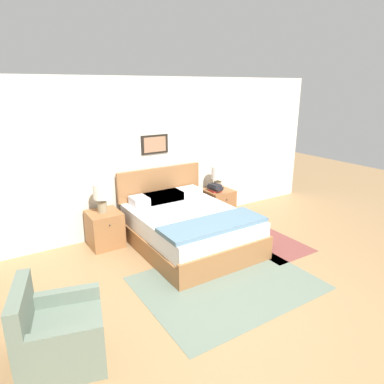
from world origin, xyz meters
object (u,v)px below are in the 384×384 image
at_px(armchair, 58,335).
at_px(table_lamp_by_door, 218,175).
at_px(nightstand_by_door, 218,204).
at_px(table_lamp_near_window, 101,194).
at_px(nightstand_near_window, 105,229).
at_px(bed, 188,227).

height_order(armchair, table_lamp_by_door, table_lamp_by_door).
xyz_separation_m(nightstand_by_door, table_lamp_near_window, (-2.24, 0.01, 0.57)).
relative_size(nightstand_by_door, table_lamp_near_window, 1.22).
bearing_deg(nightstand_near_window, table_lamp_by_door, 0.22).
distance_m(bed, nightstand_near_window, 1.33).
height_order(nightstand_near_window, table_lamp_by_door, table_lamp_by_door).
xyz_separation_m(nightstand_near_window, table_lamp_by_door, (2.22, 0.01, 0.57)).
relative_size(bed, nightstand_near_window, 3.59).
xyz_separation_m(bed, table_lamp_by_door, (1.11, 0.73, 0.54)).
relative_size(bed, armchair, 2.28).
bearing_deg(table_lamp_near_window, nightstand_near_window, -55.19).
bearing_deg(nightstand_by_door, bed, -147.17).
bearing_deg(bed, armchair, -148.52).
height_order(bed, armchair, bed).
height_order(bed, nightstand_near_window, bed).
relative_size(table_lamp_near_window, table_lamp_by_door, 1.00).
height_order(bed, nightstand_by_door, bed).
bearing_deg(table_lamp_near_window, armchair, -118.57).
relative_size(nightstand_by_door, table_lamp_by_door, 1.22).
height_order(nightstand_by_door, table_lamp_near_window, table_lamp_near_window).
bearing_deg(table_lamp_near_window, table_lamp_by_door, 0.00).
height_order(nightstand_near_window, nightstand_by_door, same).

